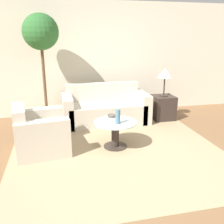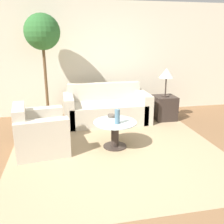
% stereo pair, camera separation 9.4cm
% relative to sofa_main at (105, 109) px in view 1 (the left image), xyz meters
% --- Properties ---
extents(ground_plane, '(14.00, 14.00, 0.00)m').
position_rel_sofa_main_xyz_m(ground_plane, '(-0.15, -2.21, -0.28)').
color(ground_plane, brown).
extents(wall_back, '(10.00, 0.06, 2.60)m').
position_rel_sofa_main_xyz_m(wall_back, '(-0.15, 0.77, 1.02)').
color(wall_back, beige).
rests_on(wall_back, ground_plane).
extents(rug, '(3.41, 3.60, 0.01)m').
position_rel_sofa_main_xyz_m(rug, '(-0.10, -1.38, -0.27)').
color(rug, tan).
rests_on(rug, ground_plane).
extents(sofa_main, '(1.83, 0.88, 0.81)m').
position_rel_sofa_main_xyz_m(sofa_main, '(0.00, 0.00, 0.00)').
color(sofa_main, beige).
rests_on(sofa_main, ground_plane).
extents(armchair, '(0.91, 0.99, 0.78)m').
position_rel_sofa_main_xyz_m(armchair, '(-1.36, -1.25, 0.01)').
color(armchair, beige).
rests_on(armchair, ground_plane).
extents(coffee_table, '(0.72, 0.72, 0.46)m').
position_rel_sofa_main_xyz_m(coffee_table, '(-0.10, -1.38, 0.01)').
color(coffee_table, '#332823').
rests_on(coffee_table, ground_plane).
extents(side_table, '(0.47, 0.47, 0.54)m').
position_rel_sofa_main_xyz_m(side_table, '(1.31, -0.14, -0.01)').
color(side_table, '#332823').
rests_on(side_table, ground_plane).
extents(table_lamp, '(0.32, 0.32, 0.62)m').
position_rel_sofa_main_xyz_m(table_lamp, '(1.31, -0.14, 0.75)').
color(table_lamp, '#332823').
rests_on(table_lamp, side_table).
extents(potted_plant, '(0.72, 0.72, 2.26)m').
position_rel_sofa_main_xyz_m(potted_plant, '(-1.26, 0.17, 1.44)').
color(potted_plant, brown).
rests_on(potted_plant, ground_plane).
extents(vase, '(0.08, 0.08, 0.24)m').
position_rel_sofa_main_xyz_m(vase, '(-0.08, -1.47, 0.30)').
color(vase, slate).
rests_on(vase, coffee_table).
extents(bowl, '(0.14, 0.14, 0.05)m').
position_rel_sofa_main_xyz_m(bowl, '(-0.10, -1.12, 0.20)').
color(bowl, brown).
rests_on(bowl, coffee_table).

